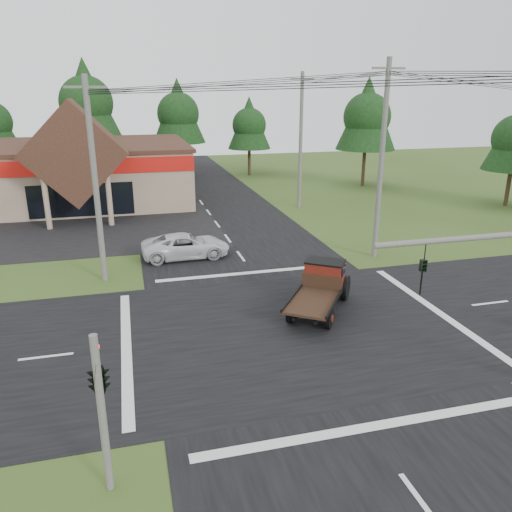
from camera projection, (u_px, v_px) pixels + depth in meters
name	position (u px, v px, depth m)	size (l,w,h in m)	color
ground	(293.00, 327.00, 21.57)	(120.00, 120.00, 0.00)	#394E1C
road_ns	(293.00, 327.00, 21.57)	(12.00, 120.00, 0.02)	black
road_ew	(293.00, 327.00, 21.57)	(120.00, 12.00, 0.02)	black
parking_apron	(22.00, 233.00, 35.64)	(28.00, 14.00, 0.02)	black
cvs_building	(18.00, 173.00, 44.05)	(30.40, 18.20, 9.19)	gray
traffic_signal_corner	(97.00, 364.00, 11.93)	(0.53, 2.48, 4.40)	#595651
utility_pole_nw	(95.00, 181.00, 25.28)	(2.00, 0.30, 10.50)	#595651
utility_pole_ne	(382.00, 160.00, 28.97)	(2.00, 0.30, 11.50)	#595651
utility_pole_n	(301.00, 140.00, 41.86)	(2.00, 0.30, 11.20)	#595651
tree_row_c	(86.00, 100.00, 54.03)	(7.28, 7.28, 13.13)	#332316
tree_row_d	(178.00, 112.00, 57.77)	(6.16, 6.16, 11.11)	#332316
tree_row_e	(249.00, 123.00, 58.29)	(5.04, 5.04, 9.09)	#332316
tree_side_ne	(367.00, 114.00, 51.09)	(6.16, 6.16, 11.11)	#332316
antique_flatbed_truck	(319.00, 289.00, 22.80)	(2.00, 5.23, 2.19)	#51140B
white_pickup	(186.00, 246.00, 30.39)	(2.45, 5.30, 1.47)	silver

